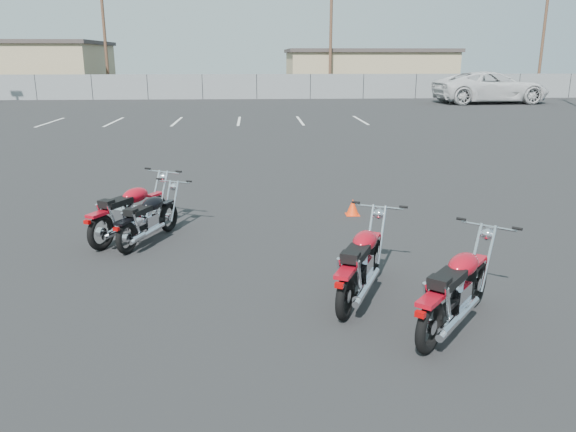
{
  "coord_description": "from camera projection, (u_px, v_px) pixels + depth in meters",
  "views": [
    {
      "loc": [
        -0.31,
        -7.67,
        3.0
      ],
      "look_at": [
        0.2,
        0.6,
        0.65
      ],
      "focal_mm": 35.0,
      "sensor_mm": 36.0,
      "label": 1
    }
  ],
  "objects": [
    {
      "name": "parking_line_stripes",
      "position": [
        208.0,
        121.0,
        27.26
      ],
      "size": [
        15.12,
        4.0,
        0.01
      ],
      "color": "silver",
      "rests_on": "ground"
    },
    {
      "name": "white_van",
      "position": [
        492.0,
        78.0,
        37.6
      ],
      "size": [
        3.98,
        8.88,
        3.3
      ],
      "primitive_type": "imported",
      "rotation": [
        0.0,
        0.0,
        1.63
      ],
      "color": "silver",
      "rests_on": "ground"
    },
    {
      "name": "motorcycle_front_red",
      "position": [
        130.0,
        211.0,
        9.56
      ],
      "size": [
        1.35,
        2.01,
        1.02
      ],
      "color": "black",
      "rests_on": "ground"
    },
    {
      "name": "utility_pole_d",
      "position": [
        543.0,
        36.0,
        46.76
      ],
      "size": [
        1.8,
        0.24,
        9.0
      ],
      "color": "#4A3022",
      "rests_on": "ground"
    },
    {
      "name": "chainlink_fence",
      "position": [
        257.0,
        87.0,
        41.57
      ],
      "size": [
        80.06,
        0.06,
        1.8
      ],
      "color": "slate",
      "rests_on": "ground"
    },
    {
      "name": "motorcycle_second_black",
      "position": [
        149.0,
        218.0,
        9.35
      ],
      "size": [
        1.07,
        1.8,
        0.9
      ],
      "color": "black",
      "rests_on": "ground"
    },
    {
      "name": "ground",
      "position": [
        277.0,
        270.0,
        8.21
      ],
      "size": [
        120.0,
        120.0,
        0.0
      ],
      "primitive_type": "plane",
      "color": "black",
      "rests_on": "ground"
    },
    {
      "name": "tan_building_east",
      "position": [
        367.0,
        70.0,
        50.54
      ],
      "size": [
        14.4,
        9.4,
        3.7
      ],
      "color": "tan",
      "rests_on": "ground"
    },
    {
      "name": "motorcycle_rear_red",
      "position": [
        456.0,
        290.0,
        6.34
      ],
      "size": [
        1.66,
        1.85,
        1.02
      ],
      "color": "black",
      "rests_on": "ground"
    },
    {
      "name": "motorcycle_third_red",
      "position": [
        361.0,
        263.0,
        7.18
      ],
      "size": [
        1.26,
        2.01,
        1.01
      ],
      "color": "black",
      "rests_on": "ground"
    },
    {
      "name": "utility_pole_c",
      "position": [
        331.0,
        35.0,
        44.73
      ],
      "size": [
        1.8,
        0.24,
        9.0
      ],
      "color": "#4A3022",
      "rests_on": "ground"
    },
    {
      "name": "training_cone_near",
      "position": [
        353.0,
        207.0,
        11.04
      ],
      "size": [
        0.27,
        0.27,
        0.32
      ],
      "color": "#FF3A0D",
      "rests_on": "ground"
    },
    {
      "name": "utility_pole_b",
      "position": [
        105.0,
        35.0,
        44.62
      ],
      "size": [
        1.8,
        0.24,
        9.0
      ],
      "color": "#4A3022",
      "rests_on": "ground"
    }
  ]
}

